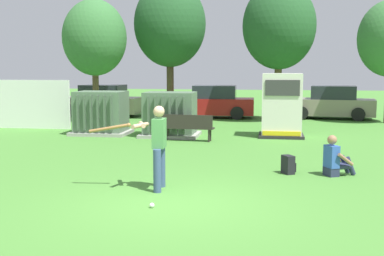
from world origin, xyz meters
TOP-DOWN VIEW (x-y plane):
  - ground_plane at (0.00, 0.00)m, footprint 96.00×96.00m
  - fence_panel at (-8.74, 10.50)m, footprint 4.80×0.12m
  - transformer_west at (-4.57, 9.23)m, footprint 2.10×1.70m
  - transformer_mid_west at (-1.87, 9.02)m, footprint 2.10×1.70m
  - generator_enclosure at (2.15, 9.49)m, footprint 1.60×1.40m
  - park_bench at (-1.05, 7.92)m, footprint 1.83×0.57m
  - batter at (-0.57, 1.08)m, footprint 1.61×0.72m
  - sports_ball at (-0.35, -0.27)m, footprint 0.09×0.09m
  - seated_spectator at (3.25, 3.02)m, footprint 0.79×0.67m
  - backpack at (2.18, 3.07)m, footprint 0.36×0.38m
  - tree_left at (-6.29, 13.53)m, footprint 2.94×2.94m
  - tree_center_left at (-3.14, 15.47)m, footprint 3.50×3.50m
  - tree_center_right at (2.09, 14.70)m, footprint 3.34×3.34m
  - parked_car_leftmost at (-6.91, 16.03)m, footprint 4.27×2.06m
  - parked_car_left_of_center at (-1.11, 16.06)m, footprint 4.24×2.00m
  - parked_car_right_of_center at (4.71, 16.44)m, footprint 4.39×2.33m

SIDE VIEW (x-z plane):
  - ground_plane at x=0.00m, z-range 0.00..0.00m
  - sports_ball at x=-0.35m, z-range 0.00..0.09m
  - backpack at x=2.18m, z-range -0.01..0.43m
  - seated_spectator at x=3.25m, z-range -0.11..0.86m
  - park_bench at x=-1.05m, z-range 0.08..0.99m
  - parked_car_leftmost at x=-6.91m, z-range -0.06..1.56m
  - parked_car_left_of_center at x=-1.11m, z-range -0.06..1.56m
  - parked_car_right_of_center at x=4.71m, z-range -0.06..1.56m
  - transformer_west at x=-4.57m, z-range -0.02..1.60m
  - transformer_mid_west at x=-1.87m, z-range -0.02..1.60m
  - batter at x=-0.57m, z-range 0.11..1.85m
  - fence_panel at x=-8.74m, z-range 0.00..2.00m
  - generator_enclosure at x=2.15m, z-range -0.01..2.29m
  - tree_left at x=-6.29m, z-range 1.05..6.67m
  - tree_center_right at x=2.09m, z-range 1.19..7.57m
  - tree_center_left at x=-3.14m, z-range 1.24..7.93m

